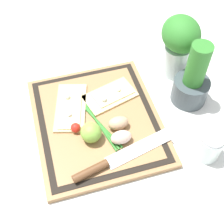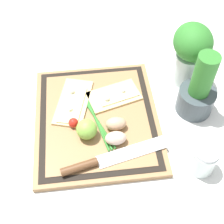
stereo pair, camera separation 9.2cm
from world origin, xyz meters
name	(u,v)px [view 1 (the left image)]	position (x,y,z in m)	size (l,w,h in m)	color
ground_plane	(97,123)	(0.00, 0.00, 0.00)	(6.00, 6.00, 0.00)	silver
cutting_board	(97,121)	(0.00, 0.00, 0.01)	(0.42, 0.37, 0.02)	#997047
pizza_slice_near	(71,108)	(-0.06, -0.07, 0.03)	(0.20, 0.13, 0.02)	#DBBC7F
pizza_slice_far	(111,95)	(-0.07, 0.06, 0.03)	(0.13, 0.18, 0.02)	#DBBC7F
knife	(107,163)	(0.15, -0.01, 0.03)	(0.10, 0.30, 0.02)	silver
egg_brown	(118,123)	(0.04, 0.05, 0.04)	(0.04, 0.06, 0.04)	tan
egg_pink	(121,137)	(0.09, 0.05, 0.04)	(0.04, 0.06, 0.04)	beige
lime	(91,132)	(0.06, -0.03, 0.05)	(0.06, 0.06, 0.06)	#7FB742
cherry_tomato_red	(76,128)	(0.02, -0.07, 0.03)	(0.03, 0.03, 0.03)	red
scallion_bunch	(95,118)	(0.00, -0.01, 0.02)	(0.25, 0.10, 0.01)	#2D7528
herb_pot	(192,82)	(-0.01, 0.30, 0.08)	(0.11, 0.11, 0.22)	#3D474C
sauce_jar	(208,146)	(0.19, 0.26, 0.04)	(0.07, 0.07, 0.09)	silver
herb_glass	(179,42)	(-0.14, 0.30, 0.13)	(0.13, 0.12, 0.22)	silver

